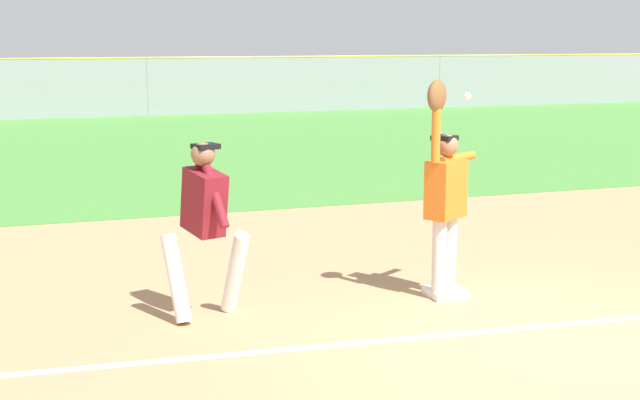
{
  "coord_description": "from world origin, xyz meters",
  "views": [
    {
      "loc": [
        -4.38,
        -6.32,
        2.7
      ],
      "look_at": [
        -1.48,
        2.16,
        1.05
      ],
      "focal_mm": 49.97,
      "sensor_mm": 36.0,
      "label": 1
    }
  ],
  "objects_px": {
    "parked_car_blue": "(80,91)",
    "parked_car_tan": "(396,85)",
    "baseball": "(468,96)",
    "first_base": "(445,292)",
    "runner": "(205,218)",
    "fielder": "(445,192)",
    "parked_car_white": "(252,88)"
  },
  "relations": [
    {
      "from": "parked_car_blue",
      "to": "parked_car_tan",
      "type": "distance_m",
      "value": 13.17
    },
    {
      "from": "baseball",
      "to": "parked_car_blue",
      "type": "distance_m",
      "value": 27.65
    },
    {
      "from": "first_base",
      "to": "runner",
      "type": "distance_m",
      "value": 2.71
    },
    {
      "from": "fielder",
      "to": "baseball",
      "type": "relative_size",
      "value": 30.81
    },
    {
      "from": "first_base",
      "to": "baseball",
      "type": "xyz_separation_m",
      "value": [
        0.04,
        -0.3,
        2.08
      ]
    },
    {
      "from": "first_base",
      "to": "runner",
      "type": "relative_size",
      "value": 0.22
    },
    {
      "from": "fielder",
      "to": "parked_car_blue",
      "type": "height_order",
      "value": "fielder"
    },
    {
      "from": "parked_car_tan",
      "to": "fielder",
      "type": "bearing_deg",
      "value": -109.69
    },
    {
      "from": "parked_car_tan",
      "to": "parked_car_white",
      "type": "bearing_deg",
      "value": -174.68
    },
    {
      "from": "parked_car_blue",
      "to": "fielder",
      "type": "bearing_deg",
      "value": -84.28
    },
    {
      "from": "parked_car_blue",
      "to": "parked_car_tan",
      "type": "relative_size",
      "value": 0.99
    },
    {
      "from": "first_base",
      "to": "baseball",
      "type": "bearing_deg",
      "value": -83.04
    },
    {
      "from": "parked_car_blue",
      "to": "parked_car_tan",
      "type": "xyz_separation_m",
      "value": [
        13.17,
        -0.02,
        0.0
      ]
    },
    {
      "from": "first_base",
      "to": "runner",
      "type": "bearing_deg",
      "value": 178.03
    },
    {
      "from": "first_base",
      "to": "parked_car_blue",
      "type": "relative_size",
      "value": 0.09
    },
    {
      "from": "first_base",
      "to": "parked_car_white",
      "type": "height_order",
      "value": "parked_car_white"
    },
    {
      "from": "parked_car_blue",
      "to": "parked_car_tan",
      "type": "height_order",
      "value": "same"
    },
    {
      "from": "fielder",
      "to": "baseball",
      "type": "bearing_deg",
      "value": 165.16
    },
    {
      "from": "runner",
      "to": "parked_car_tan",
      "type": "distance_m",
      "value": 30.52
    },
    {
      "from": "fielder",
      "to": "runner",
      "type": "height_order",
      "value": "fielder"
    },
    {
      "from": "runner",
      "to": "parked_car_white",
      "type": "relative_size",
      "value": 0.38
    },
    {
      "from": "fielder",
      "to": "parked_car_blue",
      "type": "distance_m",
      "value": 27.35
    },
    {
      "from": "fielder",
      "to": "parked_car_blue",
      "type": "bearing_deg",
      "value": -28.48
    },
    {
      "from": "baseball",
      "to": "runner",
      "type": "bearing_deg",
      "value": 171.5
    },
    {
      "from": "fielder",
      "to": "parked_car_blue",
      "type": "xyz_separation_m",
      "value": [
        -1.73,
        27.29,
        -0.45
      ]
    },
    {
      "from": "first_base",
      "to": "fielder",
      "type": "bearing_deg",
      "value": -150.5
    },
    {
      "from": "parked_car_white",
      "to": "parked_car_tan",
      "type": "distance_m",
      "value": 6.47
    },
    {
      "from": "first_base",
      "to": "parked_car_tan",
      "type": "relative_size",
      "value": 0.08
    },
    {
      "from": "first_base",
      "to": "fielder",
      "type": "height_order",
      "value": "fielder"
    },
    {
      "from": "fielder",
      "to": "parked_car_tan",
      "type": "relative_size",
      "value": 0.51
    },
    {
      "from": "baseball",
      "to": "parked_car_white",
      "type": "bearing_deg",
      "value": 79.84
    },
    {
      "from": "first_base",
      "to": "parked_car_blue",
      "type": "xyz_separation_m",
      "value": [
        -1.78,
        27.26,
        0.63
      ]
    }
  ]
}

